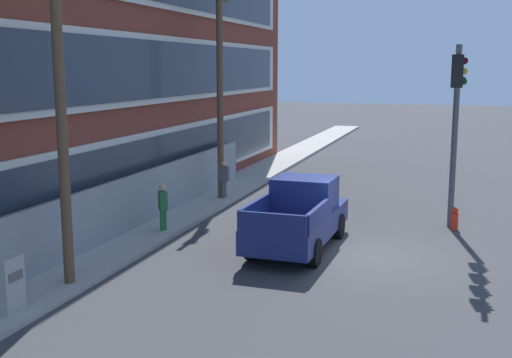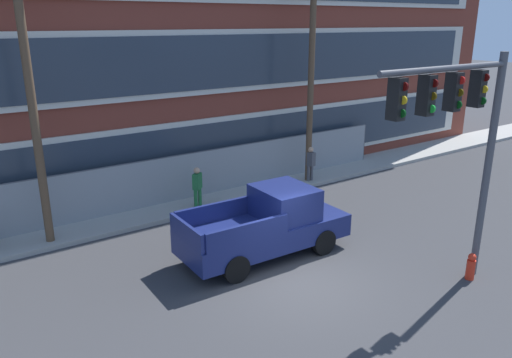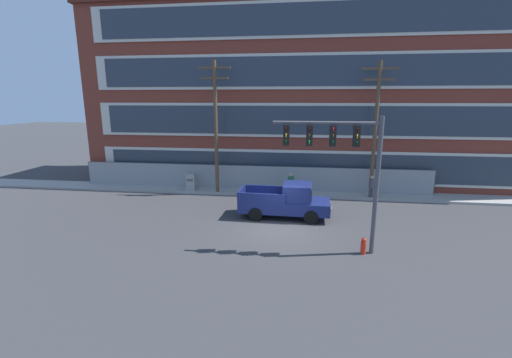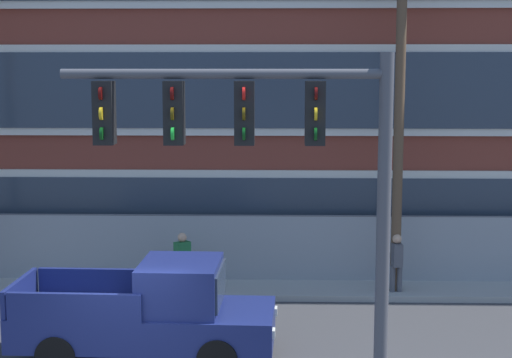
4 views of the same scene
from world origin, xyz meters
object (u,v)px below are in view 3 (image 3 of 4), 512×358
Objects in this scene: pickup_truck_navy at (287,202)px; pedestrian_by_fence at (371,186)px; electrical_cabinet at (191,183)px; utility_pole_midblock at (376,126)px; pedestrian_near_cabinet at (291,183)px; utility_pole_near_corner at (216,123)px; fire_hydrant at (363,246)px; traffic_signal_mast at (342,153)px.

pickup_truck_navy reaches higher than pedestrian_by_fence.
pickup_truck_navy is 3.19× the size of pedestrian_by_fence.
electrical_cabinet is 0.83× the size of pedestrian_by_fence.
pedestrian_near_cabinet is at bearing -179.10° from utility_pole_midblock.
utility_pole_near_corner is 6.74× the size of electrical_cabinet.
utility_pole_near_corner is 6.87m from pedestrian_near_cabinet.
utility_pole_midblock reaches higher than pedestrian_by_fence.
pedestrian_by_fence reaches higher than fire_hydrant.
utility_pole_midblock is 6.62× the size of electrical_cabinet.
utility_pole_near_corner reaches higher than traffic_signal_mast.
traffic_signal_mast reaches higher than pedestrian_by_fence.
pedestrian_near_cabinet is at bearing 88.93° from pickup_truck_navy.
traffic_signal_mast is at bearing -59.94° from pickup_truck_navy.
fire_hydrant is at bearing -7.23° from traffic_signal_mast.
pedestrian_near_cabinet is (-5.60, -0.09, -4.15)m from utility_pole_midblock.
pickup_truck_navy is at bearing -40.55° from utility_pole_near_corner.
utility_pole_midblock reaches higher than pickup_truck_navy.
pedestrian_near_cabinet is 2.17× the size of fire_hydrant.
utility_pole_midblock reaches higher than electrical_cabinet.
pedestrian_near_cabinet reaches higher than electrical_cabinet.
pickup_truck_navy is 3.83× the size of electrical_cabinet.
fire_hydrant is (-2.00, -9.22, -4.74)m from utility_pole_midblock.
pedestrian_by_fence is (11.04, -0.01, -4.22)m from utility_pole_near_corner.
pedestrian_by_fence is at bearing -86.37° from utility_pole_midblock.
utility_pole_near_corner is at bearing -179.60° from pedestrian_near_cabinet.
traffic_signal_mast is 10.15m from pedestrian_by_fence.
utility_pole_near_corner reaches higher than pedestrian_near_cabinet.
fire_hydrant is (3.60, -9.13, -0.59)m from pedestrian_near_cabinet.
traffic_signal_mast is 9.62m from utility_pole_midblock.
traffic_signal_mast is 0.66× the size of utility_pole_midblock.
utility_pole_near_corner reaches higher than pickup_truck_navy.
utility_pole_midblock is (11.03, 0.13, -0.07)m from utility_pole_near_corner.
pickup_truck_navy is at bearing -32.76° from electrical_cabinet.
utility_pole_near_corner reaches higher than utility_pole_midblock.
utility_pole_midblock is 13.83m from electrical_cabinet.
utility_pole_midblock is 6.97m from pedestrian_near_cabinet.
pedestrian_near_cabinet is at bearing 105.24° from traffic_signal_mast.
pedestrian_near_cabinet is 9.83m from fire_hydrant.
pedestrian_near_cabinet is 5.61m from pedestrian_by_fence.
utility_pole_near_corner is at bearing 179.97° from pedestrian_by_fence.
electrical_cabinet is at bearing 147.24° from pickup_truck_navy.
pedestrian_by_fence is (5.61, -0.04, 0.00)m from pedestrian_near_cabinet.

